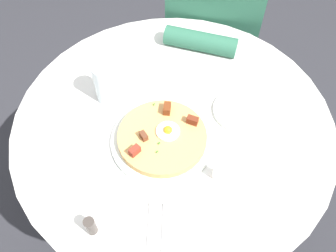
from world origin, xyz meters
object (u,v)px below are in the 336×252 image
Objects in this scene: person_seated at (211,47)px; bread_plate at (240,111)px; breakfast_pizza at (162,136)px; water_glass at (105,83)px; salt_shaker at (217,172)px; pizza_plate at (162,140)px; knife at (150,237)px; dining_table at (173,149)px; pepper_shaker at (91,226)px; fork at (164,238)px.

person_seated is 6.58× the size of bread_plate.
water_glass is at bearing 150.00° from breakfast_pizza.
breakfast_pizza is 0.19m from salt_shaker.
pizza_plate reaches higher than knife.
salt_shaker reaches higher than pizza_plate.
person_seated is 23.27× the size of salt_shaker.
dining_table is 0.20m from pizza_plate.
bread_plate is at bearing -32.41° from knife.
pepper_shaker is at bearing -76.00° from water_glass.
pepper_shaker is at bearing 83.73° from knife.
pizza_plate is 0.02m from breakfast_pizza.
knife is (0.04, -0.29, 0.00)m from pizza_plate.
fork is at bearing -54.64° from water_glass.
dining_table is 0.31m from salt_shaker.
knife reaches higher than dining_table.
fork is (0.08, -0.28, 0.00)m from pizza_plate.
fork is (0.02, -0.98, 0.24)m from person_seated.
salt_shaker is at bearing -24.77° from breakfast_pizza.
pizza_plate is 0.19m from salt_shaker.
water_glass is at bearing -114.66° from person_seated.
bread_plate is 1.25× the size of water_glass.
knife is at bearing -86.09° from dining_table.
knife is 3.03× the size of pepper_shaker.
breakfast_pizza is at bearing -3.79° from knife.
fork is 0.50m from water_glass.
person_seated reaches higher than pepper_shaker.
pizza_plate is at bearing -3.72° from knife.
bread_plate reaches higher than fork.
bread_plate is 0.43m from water_glass.
knife is (0.04, -0.29, -0.02)m from breakfast_pizza.
bread_plate is at bearing 5.45° from water_glass.
fork is at bearing -80.62° from dining_table.
person_seated is at bearing 106.59° from bread_plate.
bread_plate is at bearing 55.67° from pepper_shaker.
person_seated is 0.83m from salt_shaker.
pepper_shaker reaches higher than salt_shaker.
dining_table is at bearing 80.88° from breakfast_pizza.
person_seated is at bearing 81.01° from pepper_shaker.
pepper_shaker is at bearing -107.19° from dining_table.
knife is 1.30× the size of water_glass.
knife is at bearing -122.69° from salt_shaker.
fork is 1.00× the size of knife.
salt_shaker reaches higher than dining_table.
water_glass reaches higher than bread_plate.
water_glass reaches higher than salt_shaker.
water_glass reaches higher than breakfast_pizza.
person_seated reaches higher than breakfast_pizza.
bread_plate is (0.20, 0.08, 0.18)m from dining_table.
bread_plate reaches higher than dining_table.
person_seated is at bearing 86.43° from dining_table.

